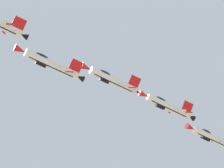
{
  "coord_description": "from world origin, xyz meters",
  "views": [
    {
      "loc": [
        -0.89,
        1.85,
        1.85
      ],
      "look_at": [
        16.06,
        63.94,
        75.57
      ],
      "focal_mm": 70.61,
      "sensor_mm": 36.0,
      "label": 1
    }
  ],
  "objects_px": {
    "fighter_jet_right_wing": "(113,80)",
    "fighter_jet_right_outer": "(213,138)",
    "fighter_jet_left_wing": "(51,64)",
    "fighter_jet_left_outer": "(168,106)"
  },
  "relations": [
    {
      "from": "fighter_jet_left_wing",
      "to": "fighter_jet_right_wing",
      "type": "xyz_separation_m",
      "value": [
        14.58,
        4.52,
        4.42
      ]
    },
    {
      "from": "fighter_jet_left_wing",
      "to": "fighter_jet_right_wing",
      "type": "relative_size",
      "value": 1.0
    },
    {
      "from": "fighter_jet_left_wing",
      "to": "fighter_jet_left_outer",
      "type": "height_order",
      "value": "fighter_jet_left_outer"
    },
    {
      "from": "fighter_jet_right_wing",
      "to": "fighter_jet_right_outer",
      "type": "height_order",
      "value": "fighter_jet_right_wing"
    },
    {
      "from": "fighter_jet_right_wing",
      "to": "fighter_jet_left_outer",
      "type": "distance_m",
      "value": 14.79
    },
    {
      "from": "fighter_jet_left_wing",
      "to": "fighter_jet_right_wing",
      "type": "height_order",
      "value": "fighter_jet_right_wing"
    },
    {
      "from": "fighter_jet_right_outer",
      "to": "fighter_jet_left_wing",
      "type": "bearing_deg",
      "value": 91.09
    },
    {
      "from": "fighter_jet_right_outer",
      "to": "fighter_jet_right_wing",
      "type": "bearing_deg",
      "value": 91.35
    },
    {
      "from": "fighter_jet_right_wing",
      "to": "fighter_jet_left_outer",
      "type": "xyz_separation_m",
      "value": [
        14.36,
        3.3,
        -1.28
      ]
    },
    {
      "from": "fighter_jet_left_outer",
      "to": "fighter_jet_right_wing",
      "type": "bearing_deg",
      "value": 86.3
    }
  ]
}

